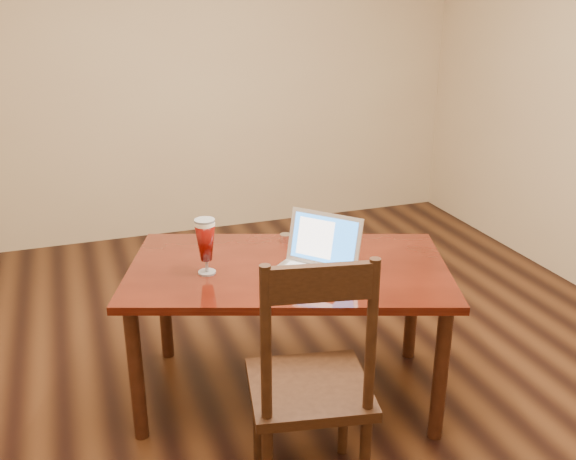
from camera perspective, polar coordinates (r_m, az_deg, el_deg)
name	(u,v)px	position (r m, az deg, el deg)	size (l,w,h in m)	color
ground	(299,393)	(3.36, 0.96, -14.29)	(5.00, 5.00, 0.00)	black
room_shell	(301,31)	(2.76, 1.19, 17.23)	(4.51, 5.01, 2.71)	tan
dining_table	(287,281)	(3.05, -0.07, -4.52)	(1.69, 1.29, 0.96)	#461209
dining_chair	(311,386)	(2.52, 2.06, -13.67)	(0.53, 0.52, 1.08)	black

